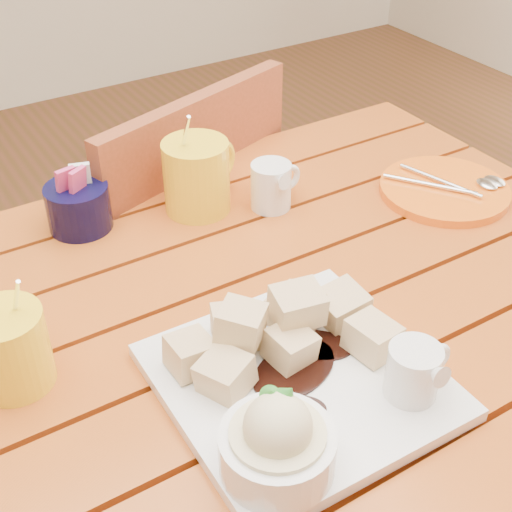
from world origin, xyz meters
TOP-DOWN VIEW (x-y plane):
  - table at (0.00, 0.00)m, footprint 1.20×0.79m
  - dessert_plate at (-0.01, -0.16)m, footprint 0.29×0.29m
  - coffee_mug_left at (-0.25, 0.03)m, footprint 0.12×0.09m
  - coffee_mug_right at (0.10, 0.25)m, footprint 0.14×0.10m
  - cream_pitcher at (0.19, 0.19)m, footprint 0.09×0.07m
  - sugar_caddy at (-0.07, 0.29)m, footprint 0.09×0.09m
  - orange_saucer at (0.45, 0.08)m, footprint 0.20×0.20m
  - chair_far at (0.12, 0.46)m, footprint 0.52×0.52m

SIDE VIEW (x-z plane):
  - chair_far at x=0.12m, z-range 0.05..0.93m
  - table at x=0.00m, z-range 0.27..1.02m
  - orange_saucer at x=0.45m, z-range 0.75..0.77m
  - dessert_plate at x=-0.01m, z-range 0.72..0.84m
  - sugar_caddy at x=-0.07m, z-range 0.74..0.84m
  - cream_pitcher at x=0.19m, z-range 0.75..0.83m
  - coffee_mug_left at x=-0.25m, z-range 0.73..0.87m
  - coffee_mug_right at x=0.10m, z-range 0.72..0.89m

